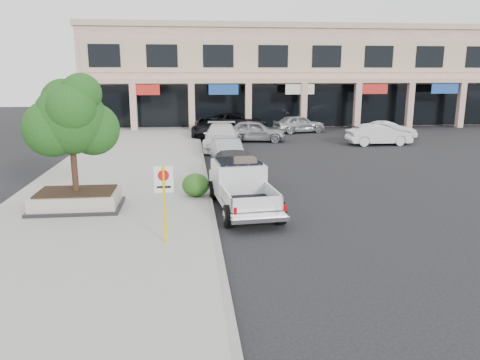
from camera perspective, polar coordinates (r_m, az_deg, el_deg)
name	(u,v)px	position (r m, az deg, el deg)	size (l,w,h in m)	color
ground	(262,229)	(15.47, 2.65, -6.03)	(120.00, 120.00, 0.00)	black
sidewalk	(117,188)	(21.28, -14.73, -0.94)	(8.00, 52.00, 0.15)	gray
curb	(207,186)	(21.05, -4.05, -0.69)	(0.20, 52.00, 0.15)	gray
strip_mall	(288,75)	(49.47, 5.89, 12.57)	(40.55, 12.43, 9.50)	tan
planter	(77,200)	(18.19, -19.26, -2.29)	(3.20, 2.20, 0.68)	black
planter_tree	(75,119)	(17.80, -19.43, 7.02)	(2.90, 2.55, 4.00)	#311C13
no_parking_sign	(164,193)	(13.65, -9.23, -1.63)	(0.55, 0.09, 2.30)	yellow
hedge	(196,185)	(18.90, -5.43, -0.60)	(1.10, 0.99, 0.94)	#214C15
pickup_truck	(243,188)	(17.29, 0.40, -0.96)	(2.05, 5.53, 1.74)	silver
curb_car_a	(235,169)	(20.91, -0.57, 1.38)	(1.97, 4.89, 1.67)	#2A2D2F
curb_car_b	(228,152)	(26.29, -1.52, 3.44)	(1.45, 4.17, 1.37)	#979A9F
curb_car_c	(221,137)	(31.43, -2.29, 5.27)	(2.33, 5.74, 1.67)	silver
curb_car_d	(209,127)	(37.80, -3.82, 6.45)	(2.53, 5.49, 1.53)	black
lot_car_a	(255,131)	(35.05, 1.79, 6.01)	(1.88, 4.66, 1.59)	gray
lot_car_b	(379,135)	(34.77, 16.57, 5.33)	(1.56, 4.48, 1.48)	silver
lot_car_c	(382,134)	(35.85, 16.93, 5.43)	(1.90, 4.68, 1.36)	#303135
lot_car_d	(237,121)	(42.18, -0.39, 7.16)	(2.54, 5.50, 1.53)	black
lot_car_e	(299,124)	(40.53, 7.17, 6.81)	(1.80, 4.47, 1.52)	#9B9EA3
lot_car_f	(388,130)	(38.40, 17.65, 5.83)	(1.42, 4.07, 1.34)	silver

